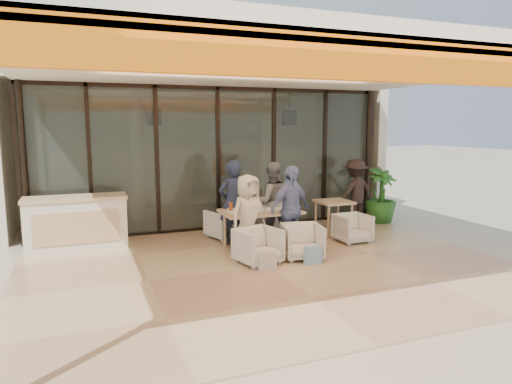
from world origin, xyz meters
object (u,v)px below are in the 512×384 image
Objects in this scene: diner_cream at (248,216)px; standing_woman at (355,192)px; chair_near_right at (302,240)px; dining_table at (260,213)px; diner_navy at (232,203)px; chair_far_left at (225,222)px; diner_periwinkle at (290,209)px; chair_far_right at (262,219)px; potted_palm at (380,195)px; diner_grey at (272,202)px; chair_near_left at (258,244)px; side_table at (334,206)px; side_chair at (352,227)px; host_counter at (77,223)px.

standing_woman is at bearing 6.88° from diner_cream.
dining_table is at bearing 125.28° from chair_near_right.
diner_navy is 0.90m from diner_cream.
chair_far_left is 0.42× the size of diner_periwinkle.
diner_navy reaches higher than chair_near_right.
potted_palm is at bearing -178.94° from chair_far_right.
diner_grey reaches higher than diner_cream.
chair_near_left is at bearing -113.43° from dining_table.
dining_table is 0.64m from diner_periwinkle.
side_table is at bearing 160.01° from chair_far_right.
potted_palm is at bearing -162.44° from diner_grey.
standing_woman is at bearing 52.76° from side_chair.
chair_near_left is 1.07× the size of side_chair.
dining_table is 2.01× the size of side_table.
chair_near_right reaches higher than side_chair.
diner_periwinkle is at bearing -46.97° from dining_table.
chair_far_left is 1.00× the size of chair_near_left.
diner_navy is at bearing -0.26° from standing_woman.
chair_near_left is 0.41× the size of diner_navy.
standing_woman is at bearing 177.26° from diner_navy.
chair_near_right is 2.05m from side_table.
chair_near_left is 2.71m from side_table.
side_table is at bearing -159.56° from potted_palm.
dining_table is 1.00× the size of diner_cream.
diner_cream is at bearing 76.11° from diner_navy.
diner_grey is at bearing 88.81° from chair_far_right.
standing_woman is at bearing -158.84° from diner_grey.
diner_cream is 4.25m from potted_palm.
host_counter is 2.86× the size of side_chair.
diner_navy is 1.12× the size of diner_cream.
chair_far_right is at bearing -177.74° from potted_palm.
dining_table is at bearing 52.50° from diner_grey.
diner_grey is at bearing -9.86° from host_counter.
chair_near_left is (-0.41, -0.96, -0.34)m from dining_table.
side_table is at bearing 148.05° from chair_far_left.
side_chair is (2.30, -0.75, -0.52)m from diner_navy.
chair_far_right is at bearing 101.28° from chair_near_right.
chair_near_left is 0.51× the size of potted_palm.
dining_table is 1.11× the size of potted_palm.
diner_navy reaches higher than host_counter.
chair_near_left is 2.39m from side_chair.
chair_far_left is at bearing -2.94° from host_counter.
chair_near_right is 1.48m from diner_grey.
side_table is 1.17m from standing_woman.
side_chair is (1.46, -1.25, -0.04)m from chair_far_right.
chair_near_left is at bearing 65.33° from diner_grey.
chair_near_right is at bearing 28.72° from standing_woman.
potted_palm is at bearing 5.71° from diner_periwinkle.
host_counter is at bearing -22.70° from chair_far_left.
diner_cream is at bearing 53.27° from diner_grey.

